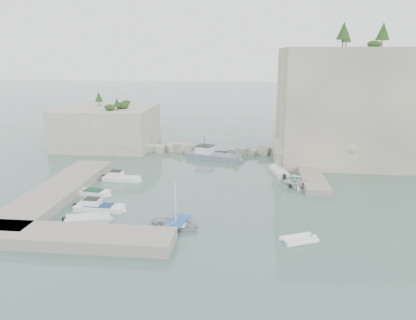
# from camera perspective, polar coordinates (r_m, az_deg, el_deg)

# --- Properties ---
(ground) EXTENTS (400.00, 400.00, 0.00)m
(ground) POSITION_cam_1_polar(r_m,az_deg,el_deg) (46.87, -0.79, -5.42)
(ground) COLOR #496E62
(ground) RESTS_ON ground
(cliff_east) EXTENTS (26.00, 22.00, 17.00)m
(cliff_east) POSITION_cam_1_polar(r_m,az_deg,el_deg) (69.37, 21.03, 7.46)
(cliff_east) COLOR beige
(cliff_east) RESTS_ON ground
(cliff_terrace) EXTENTS (8.00, 10.00, 2.50)m
(cliff_terrace) POSITION_cam_1_polar(r_m,az_deg,el_deg) (63.90, 12.85, 0.90)
(cliff_terrace) COLOR beige
(cliff_terrace) RESTS_ON ground
(outcrop_west) EXTENTS (16.00, 14.00, 7.00)m
(outcrop_west) POSITION_cam_1_polar(r_m,az_deg,el_deg) (74.27, -13.95, 4.53)
(outcrop_west) COLOR beige
(outcrop_west) RESTS_ON ground
(quay_west) EXTENTS (5.00, 24.00, 1.10)m
(quay_west) POSITION_cam_1_polar(r_m,az_deg,el_deg) (50.63, -20.46, -4.17)
(quay_west) COLOR #9E9689
(quay_west) RESTS_ON ground
(quay_south) EXTENTS (18.00, 4.00, 1.10)m
(quay_south) POSITION_cam_1_polar(r_m,az_deg,el_deg) (38.09, -18.55, -10.28)
(quay_south) COLOR #9E9689
(quay_south) RESTS_ON ground
(ledge_east) EXTENTS (3.00, 16.00, 0.80)m
(ledge_east) POSITION_cam_1_polar(r_m,az_deg,el_deg) (56.52, 14.19, -1.89)
(ledge_east) COLOR #9E9689
(ledge_east) RESTS_ON ground
(breakwater) EXTENTS (28.00, 3.00, 1.40)m
(breakwater) POSITION_cam_1_polar(r_m,az_deg,el_deg) (67.75, 0.61, 1.58)
(breakwater) COLOR beige
(breakwater) RESTS_ON ground
(motorboat_d) EXTENTS (5.77, 1.89, 1.40)m
(motorboat_d) POSITION_cam_1_polar(r_m,az_deg,el_deg) (44.97, -15.01, -6.85)
(motorboat_d) COLOR white
(motorboat_d) RESTS_ON ground
(motorboat_c) EXTENTS (4.46, 2.23, 0.70)m
(motorboat_c) POSITION_cam_1_polar(r_m,az_deg,el_deg) (49.87, -15.79, -4.74)
(motorboat_c) COLOR white
(motorboat_c) RESTS_ON ground
(motorboat_a) EXTENTS (5.43, 1.94, 1.40)m
(motorboat_a) POSITION_cam_1_polar(r_m,az_deg,el_deg) (54.40, -12.03, -2.85)
(motorboat_a) COLOR white
(motorboat_a) RESTS_ON ground
(motorboat_e) EXTENTS (5.01, 3.21, 0.70)m
(motorboat_e) POSITION_cam_1_polar(r_m,az_deg,el_deg) (42.42, -16.58, -8.30)
(motorboat_e) COLOR silver
(motorboat_e) RESTS_ON ground
(rowboat) EXTENTS (5.32, 4.32, 0.97)m
(rowboat) POSITION_cam_1_polar(r_m,az_deg,el_deg) (39.54, -4.52, -9.44)
(rowboat) COLOR silver
(rowboat) RESTS_ON ground
(inflatable_dinghy) EXTENTS (3.79, 2.88, 0.44)m
(inflatable_dinghy) POSITION_cam_1_polar(r_m,az_deg,el_deg) (37.60, 12.65, -11.11)
(inflatable_dinghy) COLOR white
(inflatable_dinghy) RESTS_ON ground
(tender_east_a) EXTENTS (3.75, 3.31, 1.84)m
(tender_east_a) POSITION_cam_1_polar(r_m,az_deg,el_deg) (51.86, 12.17, -3.74)
(tender_east_a) COLOR white
(tender_east_a) RESTS_ON ground
(tender_east_b) EXTENTS (2.38, 4.10, 0.70)m
(tender_east_b) POSITION_cam_1_polar(r_m,az_deg,el_deg) (53.15, 11.91, -3.27)
(tender_east_b) COLOR silver
(tender_east_b) RESTS_ON ground
(tender_east_c) EXTENTS (2.85, 5.42, 0.70)m
(tender_east_c) POSITION_cam_1_polar(r_m,az_deg,el_deg) (57.14, 9.91, -1.89)
(tender_east_c) COLOR silver
(tender_east_c) RESTS_ON ground
(tender_east_d) EXTENTS (5.04, 3.81, 1.84)m
(tender_east_d) POSITION_cam_1_polar(r_m,az_deg,el_deg) (60.98, 11.24, -0.89)
(tender_east_d) COLOR white
(tender_east_d) RESTS_ON ground
(work_boat) EXTENTS (9.86, 5.42, 2.20)m
(work_boat) POSITION_cam_1_polar(r_m,az_deg,el_deg) (63.91, 0.95, 0.12)
(work_boat) COLOR slate
(work_boat) RESTS_ON ground
(rowboat_mast) EXTENTS (0.10, 0.10, 4.20)m
(rowboat_mast) POSITION_cam_1_polar(r_m,az_deg,el_deg) (38.55, -4.60, -5.93)
(rowboat_mast) COLOR white
(rowboat_mast) RESTS_ON rowboat
(vegetation) EXTENTS (53.48, 13.88, 13.40)m
(vegetation) POSITION_cam_1_polar(r_m,az_deg,el_deg) (69.20, 17.19, 15.61)
(vegetation) COLOR #1E4219
(vegetation) RESTS_ON ground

